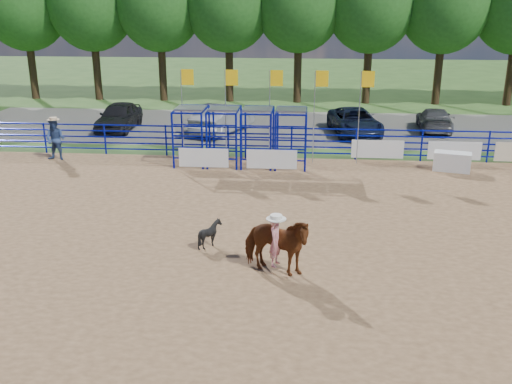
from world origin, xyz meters
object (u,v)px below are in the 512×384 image
horse_and_rider (276,242)px  car_d (435,119)px  announcer_table (452,162)px  calf (210,234)px  car_b (223,118)px  spectator_cowboy (55,139)px  car_a (119,116)px  car_c (355,122)px

horse_and_rider → car_d: bearing=66.8°
announcer_table → calf: announcer_table is taller
car_b → car_d: car_b is taller
calf → car_b: car_b is taller
spectator_cowboy → calf: bearing=-46.6°
announcer_table → car_b: bearing=148.3°
car_a → car_c: 13.46m
car_b → spectator_cowboy: bearing=62.4°
spectator_cowboy → horse_and_rider: bearing=-45.2°
car_d → calf: bearing=65.5°
car_d → announcer_table: bearing=89.4°
announcer_table → spectator_cowboy: bearing=179.0°
car_c → car_d: 4.84m
horse_and_rider → car_a: bearing=119.5°
car_d → spectator_cowboy: bearing=29.1°
spectator_cowboy → car_c: 15.81m
calf → spectator_cowboy: spectator_cowboy is taller
horse_and_rider → car_d: horse_and_rider is taller
car_d → car_c: bearing=22.2°
car_b → car_c: car_b is taller
horse_and_rider → car_c: (3.49, 17.62, -0.22)m
car_c → announcer_table: bearing=-71.2°
spectator_cowboy → car_a: 6.83m
car_a → car_b: size_ratio=0.92×
car_a → car_d: (18.10, 1.32, -0.14)m
car_a → car_b: car_b is taller
announcer_table → spectator_cowboy: (-17.97, 0.30, 0.58)m
horse_and_rider → announcer_table: bearing=55.9°
car_a → car_c: (13.46, -0.03, -0.08)m
car_c → car_b: bearing=172.9°
announcer_table → car_d: (0.97, 8.39, 0.22)m
spectator_cowboy → car_d: (18.94, 8.09, -0.37)m
spectator_cowboy → car_a: spectator_cowboy is taller
car_c → car_d: (4.64, 1.35, -0.07)m
horse_and_rider → calf: horse_and_rider is taller
announcer_table → spectator_cowboy: 17.98m
car_b → car_c: 7.38m
spectator_cowboy → car_b: (6.92, 6.53, -0.18)m
car_b → car_c: (7.37, 0.21, -0.11)m
announcer_table → horse_and_rider: horse_and_rider is taller
spectator_cowboy → car_a: size_ratio=0.43×
announcer_table → calf: 12.85m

